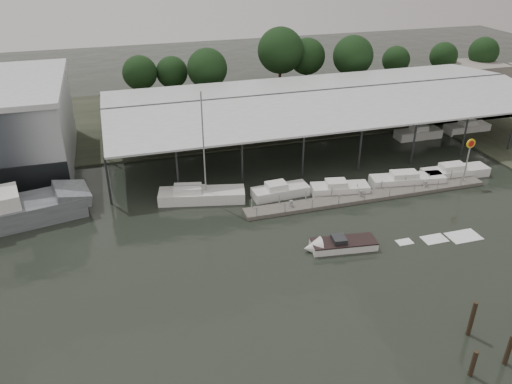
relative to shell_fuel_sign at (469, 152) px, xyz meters
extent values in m
plane|color=black|center=(-27.00, -9.99, -3.93)|extent=(200.00, 200.00, 0.00)
cube|color=#3D4231|center=(-27.00, 32.01, -3.83)|extent=(140.00, 30.00, 0.30)
cube|color=#2C2E31|center=(-10.00, 18.01, 2.84)|extent=(58.00, 0.40, 0.30)
cylinder|color=#2C2E31|center=(-39.00, 6.51, -1.18)|extent=(0.24, 0.24, 5.50)
cylinder|color=#2C2E31|center=(-39.00, 29.51, -1.18)|extent=(0.24, 0.24, 5.50)
cylinder|color=#2C2E31|center=(19.00, 29.51, -1.18)|extent=(0.24, 0.24, 5.50)
cube|color=#646058|center=(-12.00, 0.01, -3.73)|extent=(28.00, 2.00, 0.40)
cylinder|color=#9A9D9F|center=(-25.00, -0.89, -3.13)|extent=(0.10, 0.10, 1.20)
cylinder|color=#9A9D9F|center=(1.00, 0.91, -3.13)|extent=(0.10, 0.10, 1.20)
cube|color=#9A9D9F|center=(-13.00, 0.01, -3.23)|extent=(0.30, 0.30, 0.70)
cylinder|color=#9A9D9F|center=(0.00, 0.01, -1.43)|extent=(0.16, 0.16, 5.00)
cylinder|color=yellow|center=(0.00, 0.01, 1.07)|extent=(1.10, 0.12, 1.10)
cylinder|color=red|center=(0.00, -0.06, 1.07)|extent=(0.70, 0.05, 0.70)
cube|color=gray|center=(28.00, 35.01, -1.93)|extent=(10.00, 8.00, 4.00)
cube|color=slate|center=(-42.78, 6.47, -2.03)|extent=(4.26, 4.96, 1.85)
cube|color=white|center=(-29.55, 4.58, -3.43)|extent=(9.53, 4.47, 1.40)
cube|color=white|center=(-30.99, 4.89, -2.53)|extent=(3.25, 2.37, 0.80)
cylinder|color=#9A9D9F|center=(-29.10, 4.48, 2.55)|extent=(0.16, 0.16, 11.17)
cylinder|color=#9A9D9F|center=(-30.72, 4.83, -2.03)|extent=(3.45, 0.85, 0.12)
cube|color=white|center=(-18.83, -8.10, -3.58)|extent=(6.19, 2.71, 0.90)
cone|color=white|center=(-21.74, -7.74, -3.58)|extent=(1.83, 2.18, 2.00)
cube|color=black|center=(-18.83, -8.10, -3.18)|extent=(6.20, 2.77, 0.12)
cube|color=#2C2E31|center=(-19.30, -8.04, -2.93)|extent=(1.36, 1.53, 0.50)
cube|color=white|center=(-12.87, -8.82, -3.91)|extent=(2.30, 1.50, 0.04)
cube|color=white|center=(-9.89, -9.18, -3.91)|extent=(3.10, 2.00, 0.04)
cube|color=white|center=(-6.92, -9.54, -3.91)|extent=(3.90, 2.50, 0.04)
cube|color=white|center=(-21.09, 3.20, -3.43)|extent=(6.35, 2.58, 1.10)
cube|color=white|center=(-21.59, 3.20, -2.63)|extent=(2.27, 1.74, 0.70)
cube|color=white|center=(-14.59, 1.87, -3.43)|extent=(6.62, 3.27, 1.10)
cube|color=white|center=(-15.09, 1.87, -2.63)|extent=(2.46, 1.97, 0.70)
cube|color=white|center=(-6.24, 1.72, -3.43)|extent=(8.73, 3.44, 1.10)
cube|color=white|center=(-6.74, 1.72, -2.63)|extent=(3.18, 2.03, 0.70)
cube|color=white|center=(0.34, 2.00, -3.43)|extent=(8.18, 2.52, 1.10)
cube|color=white|center=(-0.16, 2.00, -2.63)|extent=(2.90, 1.72, 0.70)
cylinder|color=#322619|center=(-14.30, -23.80, -2.99)|extent=(0.32, 0.32, 3.08)
cylinder|color=#322619|center=(-17.17, -23.98, -3.18)|extent=(0.32, 0.32, 2.69)
cylinder|color=#322619|center=(-14.92, -20.76, -2.74)|extent=(0.32, 0.32, 3.56)
cylinder|color=black|center=(-32.71, 39.38, -1.95)|extent=(0.50, 0.50, 3.96)
sphere|color=#1D3D19|center=(-32.71, 39.38, 1.62)|extent=(5.54, 5.54, 5.54)
cylinder|color=black|center=(-27.52, 39.76, -2.07)|extent=(0.50, 0.50, 3.70)
sphere|color=#1D3D19|center=(-27.52, 39.76, 1.26)|extent=(5.19, 5.19, 5.19)
cylinder|color=black|center=(-22.38, 35.76, -1.64)|extent=(0.50, 0.50, 4.57)
sphere|color=#1D3D19|center=(-22.38, 35.76, 2.47)|extent=(6.39, 6.39, 6.39)
cylinder|color=black|center=(-9.04, 38.86, -1.15)|extent=(0.50, 0.50, 5.56)
sphere|color=#1D3D19|center=(-9.04, 38.86, 3.86)|extent=(7.78, 7.78, 7.78)
cylinder|color=black|center=(-3.89, 39.48, -1.67)|extent=(0.50, 0.50, 4.52)
sphere|color=#1D3D19|center=(-3.89, 39.48, 2.40)|extent=(6.32, 6.32, 6.32)
cylinder|color=black|center=(2.88, 35.39, -1.48)|extent=(0.50, 0.50, 4.90)
sphere|color=#1D3D19|center=(2.88, 35.39, 2.93)|extent=(6.86, 6.86, 6.86)
cylinder|color=black|center=(12.87, 37.88, -2.15)|extent=(0.50, 0.50, 3.55)
sphere|color=#1D3D19|center=(12.87, 37.88, 1.04)|extent=(4.96, 4.96, 4.96)
cylinder|color=black|center=(22.75, 37.74, -2.12)|extent=(0.50, 0.50, 3.62)
sphere|color=#1D3D19|center=(22.75, 37.74, 1.14)|extent=(5.07, 5.07, 5.07)
cylinder|color=black|center=(30.92, 37.02, -1.97)|extent=(0.50, 0.50, 3.91)
sphere|color=#1D3D19|center=(30.92, 37.02, 1.55)|extent=(5.48, 5.48, 5.48)
camera|label=1|loc=(-37.32, -42.43, 22.10)|focal=35.00mm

